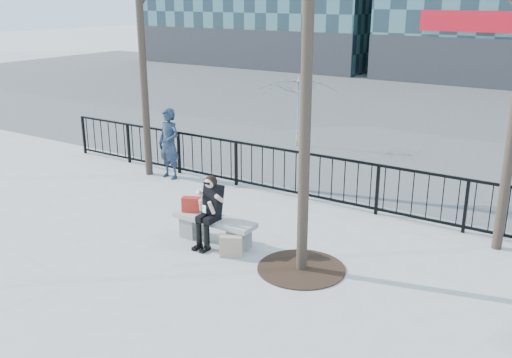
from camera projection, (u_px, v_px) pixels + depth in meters
The scene contains 10 objects.
ground at pixel (215, 242), 10.72m from camera, with size 120.00×120.00×0.00m, color #989994.
street_surface at pixel (441, 111), 22.69m from camera, with size 60.00×23.00×0.01m, color #474747.
railing at pixel (294, 174), 12.94m from camera, with size 14.00×0.06×1.10m.
tree_grate at pixel (301, 269), 9.65m from camera, with size 1.50×1.50×0.02m, color black.
bench_main at pixel (215, 227), 10.63m from camera, with size 1.65×0.46×0.49m.
seated_woman at pixel (209, 211), 10.38m from camera, with size 0.50×0.64×1.34m.
handbag at pixel (191, 204), 10.83m from camera, with size 0.35×0.16×0.29m, color #B22015.
shopping_bag at pixel (231, 247), 10.07m from camera, with size 0.40×0.15×0.38m, color tan.
standing_man at pixel (169, 144), 14.21m from camera, with size 0.65×0.43×1.78m, color black.
vendor_umbrella at pixel (296, 112), 17.17m from camera, with size 2.31×2.36×2.12m, color yellow.
Camera 1 is at (5.99, -7.83, 4.43)m, focal length 40.00 mm.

